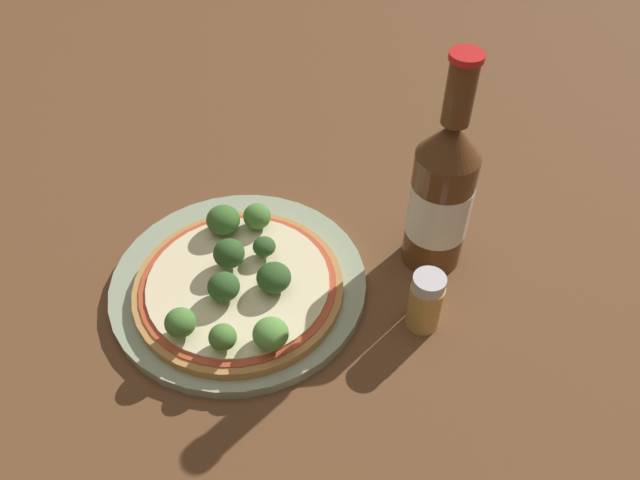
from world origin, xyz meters
TOP-DOWN VIEW (x-y plane):
  - ground_plane at (0.00, 0.00)m, footprint 3.00×3.00m
  - plate at (-0.01, -0.01)m, footprint 0.26×0.26m
  - pizza at (0.00, -0.02)m, footprint 0.21×0.21m
  - broccoli_floret_0 at (0.04, -0.02)m, footprint 0.03×0.03m
  - broccoli_floret_1 at (-0.05, 0.03)m, footprint 0.04×0.04m
  - broccoli_floret_2 at (-0.02, -0.01)m, footprint 0.03×0.03m
  - broccoli_floret_3 at (0.00, -0.05)m, footprint 0.03×0.03m
  - broccoli_floret_4 at (-0.02, 0.05)m, footprint 0.03×0.03m
  - broccoli_floret_5 at (0.07, -0.07)m, footprint 0.03×0.03m
  - broccoli_floret_6 at (-0.01, -0.10)m, footprint 0.03×0.03m
  - broccoli_floret_7 at (0.03, -0.10)m, footprint 0.03×0.03m
  - broccoli_floret_8 at (0.01, 0.02)m, footprint 0.02×0.02m
  - beer_bottle at (0.15, 0.12)m, footprint 0.06×0.06m
  - pepper_shaker at (0.18, 0.03)m, footprint 0.03×0.03m

SIDE VIEW (x-z plane):
  - ground_plane at x=0.00m, z-range 0.00..0.00m
  - plate at x=-0.01m, z-range 0.00..0.01m
  - pizza at x=0.00m, z-range 0.01..0.03m
  - pepper_shaker at x=0.18m, z-range 0.00..0.07m
  - broccoli_floret_8 at x=0.01m, z-range 0.03..0.05m
  - broccoli_floret_4 at x=-0.02m, z-range 0.03..0.05m
  - broccoli_floret_7 at x=0.03m, z-range 0.03..0.05m
  - broccoli_floret_5 at x=0.07m, z-range 0.03..0.05m
  - broccoli_floret_1 at x=-0.05m, z-range 0.03..0.06m
  - broccoli_floret_0 at x=0.04m, z-range 0.03..0.06m
  - broccoli_floret_3 at x=0.00m, z-range 0.03..0.06m
  - broccoli_floret_6 at x=-0.01m, z-range 0.03..0.06m
  - broccoli_floret_2 at x=-0.02m, z-range 0.03..0.06m
  - beer_bottle at x=0.15m, z-range -0.03..0.21m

